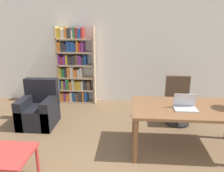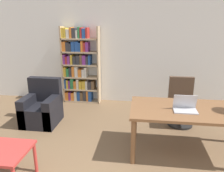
# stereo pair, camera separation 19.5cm
# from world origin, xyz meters

# --- Properties ---
(wall_back) EXTENTS (8.00, 0.06, 2.70)m
(wall_back) POSITION_xyz_m (0.00, 4.53, 1.35)
(wall_back) COLOR white
(wall_back) RESTS_ON ground_plane
(desk) EXTENTS (1.73, 0.92, 0.73)m
(desk) POSITION_xyz_m (0.89, 2.34, 0.65)
(desk) COLOR brown
(desk) RESTS_ON ground_plane
(laptop) EXTENTS (0.33, 0.22, 0.23)m
(laptop) POSITION_xyz_m (0.82, 2.27, 0.78)
(laptop) COLOR #B2B2B7
(laptop) RESTS_ON desk
(office_chair) EXTENTS (0.50, 0.50, 0.93)m
(office_chair) POSITION_xyz_m (0.97, 3.36, 0.44)
(office_chair) COLOR black
(office_chair) RESTS_ON ground_plane
(side_table_blue) EXTENTS (0.62, 0.57, 0.47)m
(side_table_blue) POSITION_xyz_m (-1.49, 1.33, 0.41)
(side_table_blue) COLOR #B2332D
(side_table_blue) RESTS_ON ground_plane
(armchair) EXTENTS (0.66, 0.68, 0.89)m
(armchair) POSITION_xyz_m (-1.78, 3.02, 0.29)
(armchair) COLOR black
(armchair) RESTS_ON ground_plane
(bookshelf) EXTENTS (0.93, 0.28, 1.87)m
(bookshelf) POSITION_xyz_m (-1.37, 4.34, 0.89)
(bookshelf) COLOR tan
(bookshelf) RESTS_ON ground_plane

